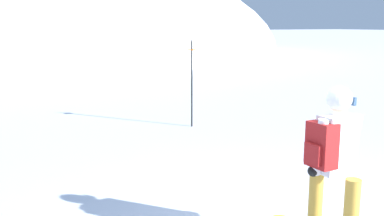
{
  "coord_description": "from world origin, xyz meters",
  "views": [
    {
      "loc": [
        -3.15,
        -3.13,
        2.3
      ],
      "look_at": [
        0.03,
        3.01,
        1.0
      ],
      "focal_mm": 41.97,
      "sensor_mm": 36.0,
      "label": 1
    }
  ],
  "objects": [
    {
      "name": "snowboarder_main",
      "position": [
        0.05,
        0.01,
        0.92
      ],
      "size": [
        0.64,
        1.84,
        1.71
      ],
      "color": "yellow",
      "rests_on": "ground"
    },
    {
      "name": "piste_marker_near",
      "position": [
        1.44,
        5.73,
        1.14
      ],
      "size": [
        0.2,
        0.2,
        2.0
      ],
      "color": "black",
      "rests_on": "ground"
    },
    {
      "name": "ridge_peak_main",
      "position": [
        1.18,
        35.53,
        0.0
      ],
      "size": [
        42.49,
        38.24,
        15.9
      ],
      "color": "white",
      "rests_on": "ground"
    }
  ]
}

